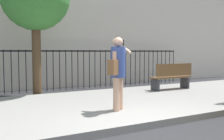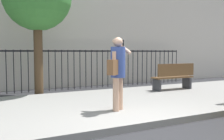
{
  "view_description": "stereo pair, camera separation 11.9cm",
  "coord_description": "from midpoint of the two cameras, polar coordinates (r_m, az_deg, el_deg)",
  "views": [
    {
      "loc": [
        -2.93,
        -4.0,
        1.52
      ],
      "look_at": [
        0.07,
        1.48,
        1.08
      ],
      "focal_mm": 41.48,
      "sensor_mm": 36.0,
      "label": 1
    },
    {
      "loc": [
        -2.82,
        -4.06,
        1.52
      ],
      "look_at": [
        0.07,
        1.48,
        1.08
      ],
      "focal_mm": 41.48,
      "sensor_mm": 36.0,
      "label": 2
    }
  ],
  "objects": [
    {
      "name": "sidewalk",
      "position": [
        7.01,
        -2.74,
        -7.85
      ],
      "size": [
        28.0,
        4.4,
        0.15
      ],
      "primitive_type": "cube",
      "color": "gray",
      "rests_on": "ground"
    },
    {
      "name": "iron_fence",
      "position": [
        10.35,
        -11.39,
        1.2
      ],
      "size": [
        12.03,
        0.04,
        1.6
      ],
      "color": "black",
      "rests_on": "ground"
    },
    {
      "name": "ground_plane",
      "position": [
        5.18,
        7.81,
        -13.05
      ],
      "size": [
        60.0,
        60.0,
        0.0
      ],
      "primitive_type": "plane",
      "color": "#28282B"
    },
    {
      "name": "pedestrian_on_phone",
      "position": [
        5.97,
        1.79,
        0.41
      ],
      "size": [
        0.72,
        0.64,
        1.7
      ],
      "color": "tan",
      "rests_on": "sidewalk"
    },
    {
      "name": "street_bench",
      "position": [
        9.56,
        13.84,
        -1.3
      ],
      "size": [
        1.6,
        0.45,
        0.95
      ],
      "color": "brown",
      "rests_on": "sidewalk"
    }
  ]
}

